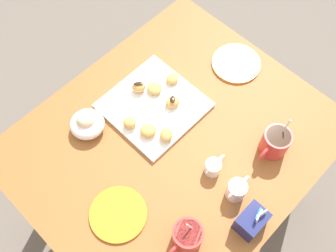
% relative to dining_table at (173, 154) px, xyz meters
% --- Properties ---
extents(ground_plane, '(8.00, 8.00, 0.00)m').
position_rel_dining_table_xyz_m(ground_plane, '(0.00, 0.00, -0.58)').
color(ground_plane, '#665B51').
extents(dining_table, '(1.02, 0.87, 0.71)m').
position_rel_dining_table_xyz_m(dining_table, '(0.00, 0.00, 0.00)').
color(dining_table, '#935628').
rests_on(dining_table, ground_plane).
extents(pastry_plate_square, '(0.31, 0.31, 0.02)m').
position_rel_dining_table_xyz_m(pastry_plate_square, '(-0.05, -0.14, 0.13)').
color(pastry_plate_square, white).
rests_on(pastry_plate_square, dining_table).
extents(coffee_mug_red_left, '(0.13, 0.09, 0.15)m').
position_rel_dining_table_xyz_m(coffee_mug_red_left, '(-0.21, 0.26, 0.17)').
color(coffee_mug_red_left, red).
rests_on(coffee_mug_red_left, dining_table).
extents(coffee_mug_red_right, '(0.13, 0.09, 0.13)m').
position_rel_dining_table_xyz_m(coffee_mug_red_right, '(0.21, 0.26, 0.17)').
color(coffee_mug_red_right, red).
rests_on(coffee_mug_red_right, dining_table).
extents(cream_pitcher_white, '(0.10, 0.06, 0.07)m').
position_rel_dining_table_xyz_m(cream_pitcher_white, '(0.00, 0.27, 0.16)').
color(cream_pitcher_white, white).
rests_on(cream_pitcher_white, dining_table).
extents(sugar_caddy, '(0.09, 0.07, 0.11)m').
position_rel_dining_table_xyz_m(sugar_caddy, '(0.04, 0.36, 0.16)').
color(sugar_caddy, '#191E51').
rests_on(sugar_caddy, dining_table).
extents(ice_cream_bowl, '(0.12, 0.12, 0.09)m').
position_rel_dining_table_xyz_m(ice_cream_bowl, '(0.17, -0.24, 0.16)').
color(ice_cream_bowl, white).
rests_on(ice_cream_bowl, dining_table).
extents(chocolate_sauce_pitcher, '(0.09, 0.05, 0.06)m').
position_rel_dining_table_xyz_m(chocolate_sauce_pitcher, '(-0.01, 0.17, 0.15)').
color(chocolate_sauce_pitcher, white).
rests_on(chocolate_sauce_pitcher, dining_table).
extents(saucer_orange_left, '(0.18, 0.18, 0.01)m').
position_rel_dining_table_xyz_m(saucer_orange_left, '(-0.39, -0.05, 0.13)').
color(saucer_orange_left, orange).
rests_on(saucer_orange_left, dining_table).
extents(saucer_orange_right, '(0.18, 0.18, 0.01)m').
position_rel_dining_table_xyz_m(saucer_orange_right, '(0.30, 0.06, 0.13)').
color(saucer_orange_right, orange).
rests_on(saucer_orange_right, dining_table).
extents(beignet_0, '(0.06, 0.06, 0.03)m').
position_rel_dining_table_xyz_m(beignet_0, '(-0.09, -0.09, 0.15)').
color(beignet_0, '#DBA351').
rests_on(beignet_0, pastry_plate_square).
extents(chocolate_drizzle_0, '(0.03, 0.03, 0.00)m').
position_rel_dining_table_xyz_m(chocolate_drizzle_0, '(-0.09, -0.09, 0.17)').
color(chocolate_drizzle_0, black).
rests_on(chocolate_drizzle_0, beignet_0).
extents(beignet_1, '(0.06, 0.06, 0.04)m').
position_rel_dining_table_xyz_m(beignet_1, '(-0.05, -0.22, 0.16)').
color(beignet_1, '#DBA351').
rests_on(beignet_1, pastry_plate_square).
extents(chocolate_drizzle_1, '(0.03, 0.03, 0.00)m').
position_rel_dining_table_xyz_m(chocolate_drizzle_1, '(-0.05, -0.22, 0.18)').
color(chocolate_drizzle_1, black).
rests_on(chocolate_drizzle_1, beignet_1).
extents(beignet_2, '(0.05, 0.05, 0.04)m').
position_rel_dining_table_xyz_m(beignet_2, '(0.07, -0.14, 0.16)').
color(beignet_2, '#DBA351').
rests_on(beignet_2, pastry_plate_square).
extents(beignet_3, '(0.07, 0.07, 0.03)m').
position_rel_dining_table_xyz_m(beignet_3, '(0.05, -0.07, 0.15)').
color(beignet_3, '#DBA351').
rests_on(beignet_3, pastry_plate_square).
extents(beignet_4, '(0.07, 0.07, 0.04)m').
position_rel_dining_table_xyz_m(beignet_4, '(0.01, -0.02, 0.16)').
color(beignet_4, '#DBA351').
rests_on(beignet_4, pastry_plate_square).
extents(beignet_5, '(0.07, 0.07, 0.03)m').
position_rel_dining_table_xyz_m(beignet_5, '(-0.09, -0.18, 0.15)').
color(beignet_5, '#DBA351').
rests_on(beignet_5, pastry_plate_square).
extents(beignet_6, '(0.06, 0.05, 0.03)m').
position_rel_dining_table_xyz_m(beignet_6, '(-0.16, -0.16, 0.15)').
color(beignet_6, '#DBA351').
rests_on(beignet_6, pastry_plate_square).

